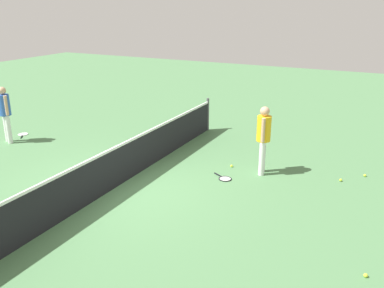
% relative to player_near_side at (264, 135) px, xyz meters
% --- Properties ---
extents(ground_plane, '(40.00, 40.00, 0.00)m').
position_rel_player_near_side_xyz_m(ground_plane, '(-2.24, 2.74, -1.01)').
color(ground_plane, '#4C7A4C').
extents(court_net, '(10.09, 0.09, 1.07)m').
position_rel_player_near_side_xyz_m(court_net, '(-2.24, 2.74, -0.51)').
color(court_net, '#4C4C51').
rests_on(court_net, ground_plane).
extents(player_near_side, '(0.53, 0.40, 1.70)m').
position_rel_player_near_side_xyz_m(player_near_side, '(0.00, 0.00, 0.00)').
color(player_near_side, white).
rests_on(player_near_side, ground_plane).
extents(player_far_side, '(0.45, 0.51, 1.70)m').
position_rel_player_near_side_xyz_m(player_far_side, '(-1.12, 7.58, 0.00)').
color(player_far_side, white).
rests_on(player_far_side, ground_plane).
extents(tennis_racket_near_player, '(0.44, 0.59, 0.03)m').
position_rel_player_near_side_xyz_m(tennis_racket_near_player, '(-0.74, 0.68, -1.00)').
color(tennis_racket_near_player, black).
rests_on(tennis_racket_near_player, ground_plane).
extents(tennis_racket_far_player, '(0.56, 0.50, 0.03)m').
position_rel_player_near_side_xyz_m(tennis_racket_far_player, '(-0.41, 7.80, -1.00)').
color(tennis_racket_far_player, white).
rests_on(tennis_racket_far_player, ground_plane).
extents(tennis_ball_near_player, '(0.07, 0.07, 0.07)m').
position_rel_player_near_side_xyz_m(tennis_ball_near_player, '(0.04, 0.81, -0.98)').
color(tennis_ball_near_player, '#C6E033').
rests_on(tennis_ball_near_player, ground_plane).
extents(tennis_ball_by_net, '(0.07, 0.07, 0.07)m').
position_rel_player_near_side_xyz_m(tennis_ball_by_net, '(-3.26, -2.71, -0.98)').
color(tennis_ball_by_net, '#C6E033').
rests_on(tennis_ball_by_net, ground_plane).
extents(tennis_ball_midcourt, '(0.07, 0.07, 0.07)m').
position_rel_player_near_side_xyz_m(tennis_ball_midcourt, '(0.37, -1.84, -0.98)').
color(tennis_ball_midcourt, '#C6E033').
rests_on(tennis_ball_midcourt, ground_plane).
extents(tennis_ball_baseline, '(0.07, 0.07, 0.07)m').
position_rel_player_near_side_xyz_m(tennis_ball_baseline, '(0.92, -2.33, -0.98)').
color(tennis_ball_baseline, '#C6E033').
rests_on(tennis_ball_baseline, ground_plane).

